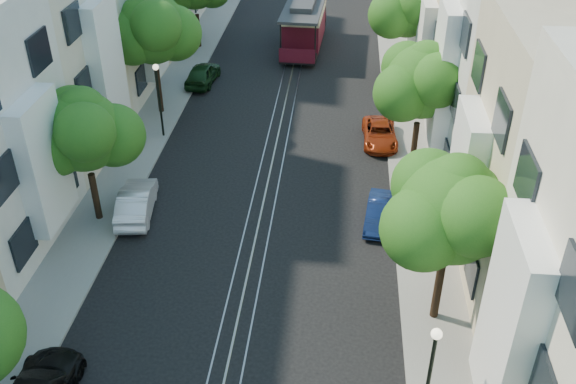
% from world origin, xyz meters
% --- Properties ---
extents(ground, '(200.00, 200.00, 0.00)m').
position_xyz_m(ground, '(0.00, 28.00, 0.00)').
color(ground, black).
rests_on(ground, ground).
extents(sidewalk_east, '(2.50, 80.00, 0.12)m').
position_xyz_m(sidewalk_east, '(7.25, 28.00, 0.06)').
color(sidewalk_east, gray).
rests_on(sidewalk_east, ground).
extents(sidewalk_west, '(2.50, 80.00, 0.12)m').
position_xyz_m(sidewalk_west, '(-7.25, 28.00, 0.06)').
color(sidewalk_west, gray).
rests_on(sidewalk_west, ground).
extents(rail_left, '(0.06, 80.00, 0.02)m').
position_xyz_m(rail_left, '(-0.55, 28.00, 0.01)').
color(rail_left, gray).
rests_on(rail_left, ground).
extents(rail_slot, '(0.06, 80.00, 0.02)m').
position_xyz_m(rail_slot, '(0.00, 28.00, 0.01)').
color(rail_slot, gray).
rests_on(rail_slot, ground).
extents(rail_right, '(0.06, 80.00, 0.02)m').
position_xyz_m(rail_right, '(0.55, 28.00, 0.01)').
color(rail_right, gray).
rests_on(rail_right, ground).
extents(lane_line, '(0.08, 80.00, 0.01)m').
position_xyz_m(lane_line, '(0.00, 28.00, 0.00)').
color(lane_line, tan).
rests_on(lane_line, ground).
extents(townhouses_east, '(7.75, 72.00, 12.00)m').
position_xyz_m(townhouses_east, '(11.87, 27.91, 5.18)').
color(townhouses_east, beige).
rests_on(townhouses_east, ground).
extents(townhouses_west, '(7.75, 72.00, 11.76)m').
position_xyz_m(townhouses_west, '(-11.87, 27.91, 5.08)').
color(townhouses_west, silver).
rests_on(townhouses_west, ground).
extents(tree_e_b, '(4.93, 4.08, 6.68)m').
position_xyz_m(tree_e_b, '(7.26, 8.98, 4.73)').
color(tree_e_b, black).
rests_on(tree_e_b, ground).
extents(tree_e_c, '(4.84, 3.99, 6.52)m').
position_xyz_m(tree_e_c, '(7.26, 19.98, 4.60)').
color(tree_e_c, black).
rests_on(tree_e_c, ground).
extents(tree_e_d, '(5.01, 4.16, 6.85)m').
position_xyz_m(tree_e_d, '(7.26, 30.98, 4.87)').
color(tree_e_d, black).
rests_on(tree_e_d, ground).
extents(tree_w_b, '(4.72, 3.87, 6.27)m').
position_xyz_m(tree_w_b, '(-7.14, 13.98, 4.40)').
color(tree_w_b, black).
rests_on(tree_w_b, ground).
extents(tree_w_c, '(5.13, 4.28, 7.09)m').
position_xyz_m(tree_w_c, '(-7.14, 24.98, 5.07)').
color(tree_w_c, black).
rests_on(tree_w_c, ground).
extents(lamp_east, '(0.32, 0.32, 4.16)m').
position_xyz_m(lamp_east, '(6.30, 4.00, 2.85)').
color(lamp_east, black).
rests_on(lamp_east, ground).
extents(lamp_west, '(0.32, 0.32, 4.16)m').
position_xyz_m(lamp_west, '(-6.30, 22.00, 2.85)').
color(lamp_west, black).
rests_on(lamp_west, ground).
extents(cable_car, '(3.08, 8.69, 3.30)m').
position_xyz_m(cable_car, '(0.50, 36.74, 1.95)').
color(cable_car, black).
rests_on(cable_car, ground).
extents(parked_car_e_mid, '(1.55, 3.41, 1.09)m').
position_xyz_m(parked_car_e_mid, '(5.37, 14.88, 0.54)').
color(parked_car_e_mid, '#0D1B45').
rests_on(parked_car_e_mid, ground).
extents(parked_car_e_far, '(1.91, 3.90, 1.07)m').
position_xyz_m(parked_car_e_far, '(5.60, 22.45, 0.53)').
color(parked_car_e_far, maroon).
rests_on(parked_car_e_far, ground).
extents(parked_car_w_mid, '(1.91, 4.16, 1.32)m').
position_xyz_m(parked_car_w_mid, '(-5.60, 14.59, 0.66)').
color(parked_car_w_mid, silver).
rests_on(parked_car_w_mid, ground).
extents(parked_car_w_far, '(1.89, 4.07, 1.35)m').
position_xyz_m(parked_car_w_far, '(-5.60, 29.55, 0.67)').
color(parked_car_w_far, black).
rests_on(parked_car_w_far, ground).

